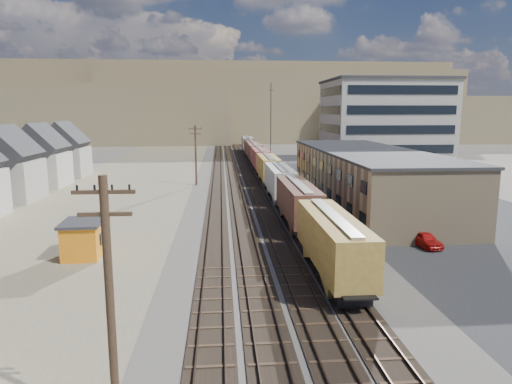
{
  "coord_description": "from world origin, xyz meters",
  "views": [
    {
      "loc": [
        -4.38,
        -34.14,
        12.18
      ],
      "look_at": [
        -0.34,
        17.77,
        3.0
      ],
      "focal_mm": 32.0,
      "sensor_mm": 36.0,
      "label": 1
    }
  ],
  "objects": [
    {
      "name": "dirt_yard",
      "position": [
        -20.0,
        40.0,
        0.01
      ],
      "size": [
        24.0,
        180.0,
        0.03
      ],
      "primitive_type": "cube",
      "color": "#7A6B54",
      "rests_on": "ground"
    },
    {
      "name": "hills_north",
      "position": [
        0.17,
        167.92,
        14.1
      ],
      "size": [
        265.0,
        80.0,
        32.0
      ],
      "color": "brown",
      "rests_on": "ground"
    },
    {
      "name": "utility_pole_south",
      "position": [
        -8.5,
        -18.0,
        5.3
      ],
      "size": [
        2.2,
        0.32,
        10.0
      ],
      "color": "#382619",
      "rests_on": "ground"
    },
    {
      "name": "parked_car_red",
      "position": [
        14.14,
        4.74,
        0.69
      ],
      "size": [
        2.21,
        4.25,
        1.38
      ],
      "primitive_type": "imported",
      "rotation": [
        0.0,
        0.0,
        0.15
      ],
      "color": "#B51210",
      "rests_on": "ground"
    },
    {
      "name": "freight_train",
      "position": [
        3.8,
        51.07,
        2.79
      ],
      "size": [
        3.0,
        119.74,
        4.46
      ],
      "color": "black",
      "rests_on": "ground"
    },
    {
      "name": "ballast_bed",
      "position": [
        0.0,
        50.0,
        0.03
      ],
      "size": [
        18.0,
        200.0,
        0.06
      ],
      "primitive_type": "cube",
      "color": "#4C4742",
      "rests_on": "ground"
    },
    {
      "name": "parked_car_blue",
      "position": [
        21.35,
        56.72,
        0.67
      ],
      "size": [
        4.54,
        5.27,
        1.35
      ],
      "primitive_type": "imported",
      "rotation": [
        0.0,
        0.0,
        0.58
      ],
      "color": "navy",
      "rests_on": "ground"
    },
    {
      "name": "utility_pole_north",
      "position": [
        -8.5,
        42.0,
        5.3
      ],
      "size": [
        2.2,
        0.32,
        10.0
      ],
      "color": "#382619",
      "rests_on": "ground"
    },
    {
      "name": "rail_tracks",
      "position": [
        -0.55,
        50.0,
        0.11
      ],
      "size": [
        11.4,
        200.0,
        0.24
      ],
      "color": "black",
      "rests_on": "ground"
    },
    {
      "name": "maintenance_shed",
      "position": [
        -16.09,
        4.21,
        1.59
      ],
      "size": [
        3.5,
        4.41,
        3.11
      ],
      "color": "orange",
      "rests_on": "ground"
    },
    {
      "name": "warehouse",
      "position": [
        14.98,
        25.0,
        3.65
      ],
      "size": [
        12.4,
        40.4,
        7.25
      ],
      "color": "tan",
      "rests_on": "ground"
    },
    {
      "name": "asphalt_lot",
      "position": [
        22.0,
        35.0,
        0.02
      ],
      "size": [
        26.0,
        120.0,
        0.04
      ],
      "primitive_type": "cube",
      "color": "#232326",
      "rests_on": "ground"
    },
    {
      "name": "radio_mast",
      "position": [
        6.0,
        60.0,
        9.12
      ],
      "size": [
        1.2,
        0.16,
        18.0
      ],
      "color": "black",
      "rests_on": "ground"
    },
    {
      "name": "ground",
      "position": [
        0.0,
        0.0,
        0.0
      ],
      "size": [
        300.0,
        300.0,
        0.0
      ],
      "primitive_type": "plane",
      "color": "#6B6356",
      "rests_on": "ground"
    },
    {
      "name": "office_tower",
      "position": [
        27.95,
        54.95,
        9.26
      ],
      "size": [
        22.6,
        18.6,
        18.45
      ],
      "color": "#9E998E",
      "rests_on": "ground"
    },
    {
      "name": "parked_car_far",
      "position": [
        29.18,
        52.9,
        0.78
      ],
      "size": [
        2.26,
        4.74,
        1.56
      ],
      "primitive_type": "imported",
      "rotation": [
        0.0,
        0.0,
        0.09
      ],
      "color": "white",
      "rests_on": "ground"
    }
  ]
}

